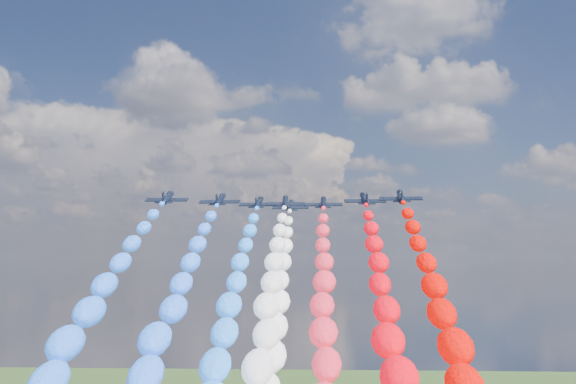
# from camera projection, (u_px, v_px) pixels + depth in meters

# --- Properties ---
(jet_0) EXTENTS (10.18, 13.68, 6.96)m
(jet_0) POSITION_uv_depth(u_px,v_px,m) (167.00, 198.00, 163.66)
(jet_0) COLOR black
(trail_0) EXTENTS (6.22, 110.73, 56.34)m
(trail_0) POSITION_uv_depth(u_px,v_px,m) (78.00, 344.00, 103.90)
(trail_0) COLOR #286AF6
(jet_1) EXTENTS (10.12, 13.64, 6.96)m
(jet_1) POSITION_uv_depth(u_px,v_px,m) (220.00, 200.00, 169.31)
(jet_1) COLOR black
(trail_1) EXTENTS (6.22, 110.73, 56.34)m
(trail_1) POSITION_uv_depth(u_px,v_px,m) (164.00, 340.00, 109.56)
(trail_1) COLOR #2B69FE
(jet_2) EXTENTS (10.48, 13.89, 6.96)m
(jet_2) POSITION_uv_depth(u_px,v_px,m) (259.00, 203.00, 177.88)
(jet_2) COLOR black
(trail_2) EXTENTS (6.22, 110.73, 56.34)m
(trail_2) POSITION_uv_depth(u_px,v_px,m) (227.00, 334.00, 118.12)
(trail_2) COLOR #297CFA
(jet_3) EXTENTS (10.31, 13.77, 6.96)m
(jet_3) POSITION_uv_depth(u_px,v_px,m) (285.00, 202.00, 175.85)
(jet_3) COLOR black
(trail_3) EXTENTS (6.22, 110.73, 56.34)m
(trail_3) POSITION_uv_depth(u_px,v_px,m) (267.00, 335.00, 116.09)
(trail_3) COLOR white
(jet_4) EXTENTS (9.88, 13.46, 6.96)m
(jet_4) POSITION_uv_depth(u_px,v_px,m) (291.00, 206.00, 188.19)
(jet_4) COLOR black
(trail_4) EXTENTS (6.22, 110.73, 56.34)m
(trail_4) POSITION_uv_depth(u_px,v_px,m) (276.00, 328.00, 128.43)
(trail_4) COLOR white
(jet_5) EXTENTS (10.12, 13.64, 6.96)m
(jet_5) POSITION_uv_depth(u_px,v_px,m) (323.00, 203.00, 178.31)
(jet_5) COLOR black
(trail_5) EXTENTS (6.22, 110.73, 56.34)m
(trail_5) POSITION_uv_depth(u_px,v_px,m) (324.00, 333.00, 118.55)
(trail_5) COLOR red
(jet_6) EXTENTS (10.56, 13.96, 6.96)m
(jet_6) POSITION_uv_depth(u_px,v_px,m) (365.00, 199.00, 166.96)
(jet_6) COLOR black
(trail_6) EXTENTS (6.22, 110.73, 56.34)m
(trail_6) POSITION_uv_depth(u_px,v_px,m) (389.00, 341.00, 107.21)
(trail_6) COLOR #EE0110
(jet_7) EXTENTS (10.62, 13.99, 6.96)m
(jet_7) POSITION_uv_depth(u_px,v_px,m) (401.00, 197.00, 160.33)
(jet_7) COLOR black
(trail_7) EXTENTS (6.22, 110.73, 56.34)m
(trail_7) POSITION_uv_depth(u_px,v_px,m) (447.00, 347.00, 100.57)
(trail_7) COLOR #DA0400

